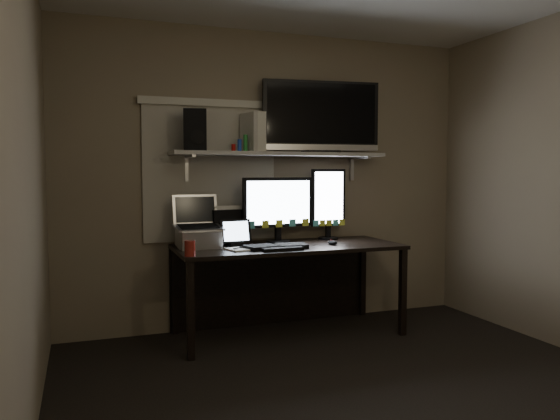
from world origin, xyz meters
name	(u,v)px	position (x,y,z in m)	size (l,w,h in m)	color
floor	(378,404)	(0.00, 0.00, 0.00)	(3.60, 3.60, 0.00)	black
back_wall	(273,180)	(0.00, 1.80, 1.25)	(3.60, 3.60, 0.00)	#776856
left_wall	(22,187)	(-1.80, 0.00, 1.25)	(3.60, 3.60, 0.00)	#776856
window_blinds	(211,174)	(-0.55, 1.79, 1.30)	(1.10, 0.02, 1.10)	beige
desk	(283,264)	(0.00, 1.55, 0.55)	(1.80, 0.75, 0.73)	black
wall_shelf	(280,154)	(0.00, 1.62, 1.46)	(1.80, 0.35, 0.03)	#ADACA8
monitor_landscape	(278,209)	(-0.02, 1.61, 1.01)	(0.64, 0.07, 0.56)	black
monitor_portrait	(328,204)	(0.46, 1.66, 1.04)	(0.31, 0.06, 0.62)	black
keyboard	(277,246)	(-0.15, 1.28, 0.74)	(0.49, 0.19, 0.03)	black
mouse	(332,242)	(0.34, 1.32, 0.75)	(0.06, 0.10, 0.04)	black
notepad	(237,249)	(-0.47, 1.29, 0.74)	(0.13, 0.19, 0.01)	white
tablet	(236,233)	(-0.42, 1.49, 0.84)	(0.25, 0.10, 0.21)	black
file_sorter	(226,226)	(-0.45, 1.65, 0.88)	(0.24, 0.11, 0.30)	black
laptop	(198,222)	(-0.71, 1.51, 0.93)	(0.36, 0.29, 0.40)	#B4B4B9
cup	(190,248)	(-0.85, 1.12, 0.78)	(0.08, 0.08, 0.11)	maroon
sticky_notes	(270,247)	(-0.18, 1.36, 0.73)	(0.27, 0.20, 0.00)	#CEDA3B
tv	(321,117)	(0.38, 1.63, 1.78)	(1.01, 0.18, 0.60)	black
game_console	(253,132)	(-0.23, 1.62, 1.64)	(0.08, 0.27, 0.32)	beige
speaker	(195,130)	(-0.71, 1.61, 1.64)	(0.17, 0.21, 0.32)	black
bottles	(246,143)	(-0.31, 1.58, 1.55)	(0.21, 0.05, 0.13)	#A50F0C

